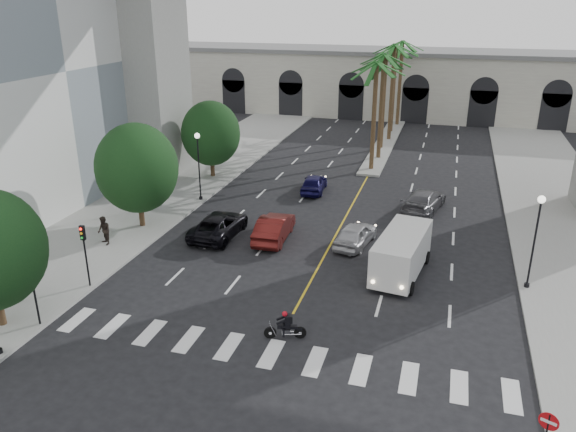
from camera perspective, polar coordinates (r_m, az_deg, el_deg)
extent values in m
plane|color=black|center=(26.72, -0.70, -12.05)|extent=(140.00, 140.00, 0.00)
cube|color=gray|center=(44.72, -13.56, 1.60)|extent=(8.00, 100.00, 0.15)
cube|color=gray|center=(40.05, 27.22, -2.61)|extent=(8.00, 100.00, 0.15)
cube|color=gray|center=(61.45, 9.81, 7.24)|extent=(2.00, 24.00, 0.20)
cube|color=beige|center=(77.35, 11.62, 12.92)|extent=(70.00, 10.00, 8.00)
cube|color=slate|center=(76.88, 11.86, 16.05)|extent=(71.00, 10.50, 0.50)
cube|color=gray|center=(50.26, -14.21, 15.78)|extent=(5.00, 6.00, 20.80)
cylinder|color=#47331E|center=(50.75, 8.71, 9.75)|extent=(0.40, 0.40, 9.50)
cylinder|color=#47331E|center=(54.61, 9.43, 10.68)|extent=(0.40, 0.40, 9.80)
cylinder|color=#47331E|center=(58.60, 9.65, 11.13)|extent=(0.40, 0.40, 9.30)
cylinder|color=#47331E|center=(62.41, 10.48, 12.06)|extent=(0.40, 0.40, 10.10)
cylinder|color=#47331E|center=(66.41, 10.65, 12.37)|extent=(0.40, 0.40, 9.60)
cylinder|color=#47331E|center=(70.30, 11.28, 12.93)|extent=(0.40, 0.40, 9.90)
cylinder|color=#382616|center=(39.33, -14.69, 0.54)|extent=(0.36, 0.36, 2.45)
ellipsoid|color=black|center=(38.41, -15.10, 4.72)|extent=(5.44, 5.44, 5.98)
cylinder|color=#382616|center=(49.45, -7.69, 5.18)|extent=(0.36, 0.36, 2.27)
ellipsoid|color=black|center=(48.76, -7.85, 8.31)|extent=(5.04, 5.04, 5.54)
cylinder|color=black|center=(28.30, -27.25, -12.21)|extent=(0.28, 0.28, 0.36)
cylinder|color=black|center=(43.90, -8.84, 1.73)|extent=(0.28, 0.28, 0.36)
cylinder|color=black|center=(43.17, -9.02, 4.76)|extent=(0.11, 0.11, 5.00)
sphere|color=white|center=(42.52, -9.22, 8.05)|extent=(0.40, 0.40, 0.40)
cylinder|color=black|center=(33.07, 23.07, -6.58)|extent=(0.28, 0.28, 0.36)
cylinder|color=black|center=(32.08, 23.69, -2.75)|extent=(0.11, 0.11, 5.00)
sphere|color=white|center=(31.21, 24.37, 1.54)|extent=(0.40, 0.40, 0.40)
cylinder|color=black|center=(29.02, -24.34, -7.25)|extent=(0.10, 0.10, 3.50)
cube|color=black|center=(28.38, -24.80, -4.58)|extent=(0.25, 0.18, 0.80)
cylinder|color=black|center=(31.76, -19.81, -4.10)|extent=(0.10, 0.10, 3.50)
cube|color=black|center=(31.18, -20.15, -1.60)|extent=(0.25, 0.18, 0.80)
cylinder|color=black|center=(26.40, -1.83, -11.77)|extent=(0.58, 0.26, 0.58)
cylinder|color=black|center=(26.41, 1.25, -11.76)|extent=(0.58, 0.26, 0.58)
cube|color=silver|center=(26.35, -0.18, -11.62)|extent=(0.45, 0.37, 0.25)
cube|color=black|center=(26.21, -0.51, -11.13)|extent=(0.57, 0.36, 0.19)
cube|color=black|center=(26.23, 0.46, -11.20)|extent=(0.48, 0.35, 0.12)
cylinder|color=black|center=(26.10, -1.37, -10.74)|extent=(0.18, 0.51, 0.03)
cube|color=black|center=(26.03, -0.03, -10.52)|extent=(0.35, 0.42, 0.50)
cube|color=black|center=(26.01, 0.31, -10.43)|extent=(0.21, 0.32, 0.37)
sphere|color=#AA0B17|center=(25.86, -0.34, -9.91)|extent=(0.25, 0.25, 0.25)
imported|color=#A6A7AB|center=(35.72, 6.86, -1.86)|extent=(2.49, 4.57, 1.48)
imported|color=#4E110F|center=(36.28, -1.42, -1.19)|extent=(2.01, 5.07, 1.64)
imported|color=black|center=(37.10, -7.04, -0.93)|extent=(2.64, 5.51, 1.52)
imported|color=#59585C|center=(42.38, 13.63, 1.54)|extent=(3.35, 5.86, 1.60)
imported|color=#100D3D|center=(45.37, 2.65, 3.35)|extent=(2.03, 4.40, 1.46)
cube|color=silver|center=(32.08, 11.47, -3.60)|extent=(2.97, 6.12, 2.18)
cube|color=black|center=(29.51, 10.24, -5.21)|extent=(2.03, 0.55, 0.93)
cylinder|color=black|center=(30.94, 8.56, -6.51)|extent=(0.41, 0.80, 0.76)
cylinder|color=black|center=(30.54, 12.31, -7.18)|extent=(0.41, 0.80, 0.76)
cylinder|color=black|center=(34.55, 10.49, -3.55)|extent=(0.41, 0.80, 0.76)
cylinder|color=black|center=(34.19, 13.85, -4.11)|extent=(0.41, 0.80, 0.76)
imported|color=black|center=(32.44, -25.44, -6.04)|extent=(0.66, 0.55, 1.56)
imported|color=black|center=(37.00, -18.19, -1.43)|extent=(1.13, 1.08, 1.84)
cylinder|color=#B00C11|center=(20.46, 24.97, -18.41)|extent=(0.60, 0.28, 0.64)
cube|color=silver|center=(20.46, 24.97, -18.41)|extent=(0.46, 0.21, 0.11)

